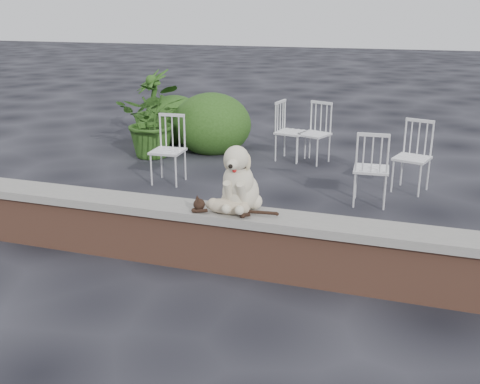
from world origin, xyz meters
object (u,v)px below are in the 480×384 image
(cat, at_px, (227,206))
(potted_plant_b, at_px, (154,106))
(chair_a, at_px, (168,150))
(chair_d, at_px, (412,157))
(chair_b, at_px, (314,133))
(potted_plant_a, at_px, (154,120))
(dog, at_px, (241,176))
(chair_e, at_px, (291,131))
(chair_c, at_px, (371,168))

(cat, bearing_deg, potted_plant_b, 121.69)
(cat, height_order, chair_a, chair_a)
(cat, distance_m, chair_d, 3.39)
(cat, relative_size, potted_plant_b, 0.70)
(chair_b, relative_size, potted_plant_a, 0.77)
(dog, distance_m, chair_d, 3.24)
(chair_a, relative_size, potted_plant_a, 0.77)
(chair_a, bearing_deg, chair_b, 41.95)
(potted_plant_b, bearing_deg, chair_e, -9.62)
(chair_d, relative_size, potted_plant_a, 0.77)
(chair_e, height_order, chair_d, same)
(chair_b, height_order, chair_a, same)
(dog, relative_size, chair_e, 0.68)
(dog, xyz_separation_m, chair_d, (1.42, 2.88, -0.43))
(cat, distance_m, potted_plant_a, 4.41)
(chair_b, xyz_separation_m, potted_plant_a, (-2.53, -0.46, 0.14))
(cat, xyz_separation_m, potted_plant_a, (-2.53, 3.61, -0.05))
(chair_c, relative_size, chair_d, 1.00)
(dog, relative_size, chair_c, 0.68)
(chair_e, bearing_deg, potted_plant_a, 111.99)
(chair_a, bearing_deg, cat, -57.18)
(dog, xyz_separation_m, chair_a, (-1.79, 2.22, -0.43))
(chair_a, distance_m, potted_plant_a, 1.50)
(cat, xyz_separation_m, chair_c, (1.04, 2.34, -0.19))
(dog, xyz_separation_m, potted_plant_a, (-2.61, 3.46, -0.29))
(chair_a, distance_m, chair_d, 3.28)
(potted_plant_a, bearing_deg, chair_b, 10.25)
(potted_plant_a, bearing_deg, potted_plant_b, 116.46)
(cat, bearing_deg, chair_b, 88.35)
(chair_e, xyz_separation_m, chair_b, (0.37, -0.02, 0.00))
(dog, relative_size, cat, 0.69)
(chair_c, xyz_separation_m, chair_a, (-2.75, 0.03, 0.00))
(chair_a, height_order, potted_plant_b, potted_plant_b)
(chair_b, distance_m, chair_a, 2.40)
(chair_d, bearing_deg, cat, -100.12)
(chair_d, xyz_separation_m, potted_plant_a, (-4.03, 0.58, 0.14))
(dog, height_order, chair_d, dog)
(chair_c, relative_size, chair_a, 1.00)
(dog, xyz_separation_m, cat, (-0.08, -0.15, -0.24))
(cat, relative_size, potted_plant_a, 0.75)
(dog, distance_m, chair_e, 3.99)
(chair_b, relative_size, chair_a, 1.00)
(chair_e, distance_m, potted_plant_b, 2.66)
(chair_b, height_order, potted_plant_a, potted_plant_a)
(chair_a, relative_size, chair_d, 1.00)
(chair_c, height_order, chair_b, same)
(chair_e, bearing_deg, cat, -165.25)
(chair_c, bearing_deg, potted_plant_a, -23.43)
(chair_b, xyz_separation_m, chair_d, (1.51, -1.03, 0.00))
(chair_c, distance_m, chair_d, 0.83)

